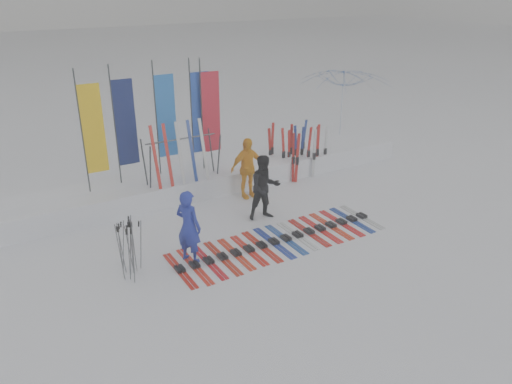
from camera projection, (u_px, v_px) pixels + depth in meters
ground at (285, 259)px, 11.12m from camera, size 120.00×120.00×0.00m
snow_bank at (198, 181)px, 14.64m from camera, size 14.00×1.60×0.60m
person_blue at (189, 227)px, 10.76m from camera, size 0.65×0.73×1.67m
person_black at (265, 188)px, 12.71m from camera, size 0.94×0.79×1.71m
person_yellow at (247, 168)px, 13.99m from camera, size 1.03×0.46×1.74m
tent_canopy at (343, 109)px, 17.78m from camera, size 3.35×3.41×2.97m
ski_row at (280, 240)px, 11.86m from camera, size 5.29×1.70×0.07m
pole_cluster at (129, 248)px, 10.37m from camera, size 0.58×0.74×1.25m
feather_flags at (160, 119)px, 13.59m from camera, size 3.91×0.31×3.20m
ski_rack at (182, 153)px, 13.61m from camera, size 2.04×0.80×1.23m
upright_skis at (299, 151)px, 15.64m from camera, size 1.64×1.13×1.64m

